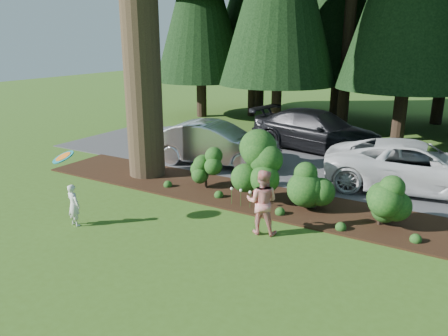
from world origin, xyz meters
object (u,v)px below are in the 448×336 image
object	(u,v)px
child	(74,205)
frisbee	(63,157)
car_white_suv	(416,166)
car_silver_wagon	(214,143)
adult	(262,202)
car_dark_suv	(317,131)

from	to	relation	value
child	frisbee	xyz separation A→B (m)	(-0.10, -0.08, 1.29)
frisbee	car_white_suv	bearing A→B (deg)	45.68
car_silver_wagon	frisbee	distance (m)	6.78
car_silver_wagon	frisbee	xyz separation A→B (m)	(-0.25, -6.70, 1.02)
car_white_suv	adult	bearing A→B (deg)	142.52
car_white_suv	child	bearing A→B (deg)	126.10
car_dark_suv	frisbee	distance (m)	11.17
car_white_suv	car_dark_suv	size ratio (longest dim) A/B	0.96
frisbee	car_silver_wagon	bearing A→B (deg)	87.84
adult	car_white_suv	bearing A→B (deg)	-132.50
car_dark_suv	frisbee	bearing A→B (deg)	173.76
car_silver_wagon	adult	size ratio (longest dim) A/B	2.96
car_silver_wagon	car_dark_suv	world-z (taller)	car_dark_suv
car_silver_wagon	adult	distance (m)	6.20
car_white_suv	frisbee	size ratio (longest dim) A/B	9.24
frisbee	adult	bearing A→B (deg)	25.65
car_white_suv	adult	xyz separation A→B (m)	(-2.79, -5.29, 0.02)
car_silver_wagon	adult	world-z (taller)	adult
car_dark_suv	adult	distance (m)	8.75
car_dark_suv	child	xyz separation A→B (m)	(-2.78, -10.67, -0.31)
car_dark_suv	adult	world-z (taller)	car_dark_suv
car_silver_wagon	car_white_suv	bearing A→B (deg)	-93.89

